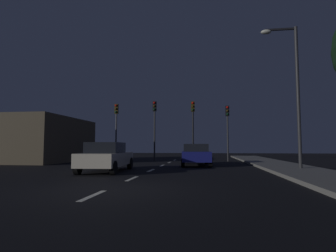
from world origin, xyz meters
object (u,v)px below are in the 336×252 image
(traffic_signal_center_left, at_px, (155,119))
(car_stopped_ahead, at_px, (196,154))
(traffic_signal_center_right, at_px, (193,119))
(traffic_signal_far_right, at_px, (227,122))
(car_adjacent_lane, at_px, (107,157))
(street_lamp_right, at_px, (292,84))
(traffic_signal_far_left, at_px, (116,121))

(traffic_signal_center_left, distance_m, car_stopped_ahead, 7.35)
(traffic_signal_center_right, height_order, car_stopped_ahead, traffic_signal_center_right)
(traffic_signal_far_right, distance_m, car_adjacent_lane, 13.04)
(traffic_signal_center_left, relative_size, car_adjacent_lane, 1.16)
(traffic_signal_center_left, distance_m, car_adjacent_lane, 11.16)
(street_lamp_right, bearing_deg, traffic_signal_far_right, 106.70)
(traffic_signal_center_left, bearing_deg, traffic_signal_far_right, -0.01)
(traffic_signal_far_left, bearing_deg, car_stopped_ahead, -36.33)
(car_adjacent_lane, distance_m, street_lamp_right, 10.50)
(traffic_signal_far_left, height_order, car_stopped_ahead, traffic_signal_far_left)
(traffic_signal_center_right, height_order, street_lamp_right, street_lamp_right)
(traffic_signal_center_left, xyz_separation_m, street_lamp_right, (9.17, -9.02, 0.88))
(traffic_signal_center_left, xyz_separation_m, traffic_signal_far_right, (6.46, -0.00, -0.35))
(car_stopped_ahead, bearing_deg, traffic_signal_center_left, 125.18)
(traffic_signal_far_left, bearing_deg, car_adjacent_lane, -73.68)
(traffic_signal_center_left, distance_m, street_lamp_right, 12.89)
(street_lamp_right, bearing_deg, traffic_signal_far_left, 144.74)
(traffic_signal_center_right, relative_size, traffic_signal_far_right, 1.09)
(traffic_signal_far_right, relative_size, car_stopped_ahead, 1.03)
(traffic_signal_center_right, relative_size, street_lamp_right, 0.68)
(traffic_signal_center_right, xyz_separation_m, street_lamp_right, (5.71, -9.02, 0.94))
(traffic_signal_far_right, xyz_separation_m, car_stopped_ahead, (-2.60, -5.48, -2.65))
(traffic_signal_far_left, xyz_separation_m, street_lamp_right, (12.76, -9.02, 1.00))
(traffic_signal_far_left, height_order, street_lamp_right, street_lamp_right)
(traffic_signal_far_right, relative_size, car_adjacent_lane, 1.04)
(traffic_signal_center_right, bearing_deg, traffic_signal_far_right, -0.02)
(traffic_signal_center_right, relative_size, car_stopped_ahead, 1.13)
(traffic_signal_center_left, bearing_deg, car_stopped_ahead, -54.82)
(traffic_signal_far_right, distance_m, street_lamp_right, 9.50)
(traffic_signal_far_left, xyz_separation_m, traffic_signal_center_left, (3.59, 0.00, 0.11))
(traffic_signal_far_left, height_order, traffic_signal_center_left, traffic_signal_center_left)
(car_stopped_ahead, relative_size, street_lamp_right, 0.60)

